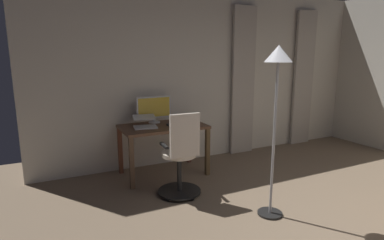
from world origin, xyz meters
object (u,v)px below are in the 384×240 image
at_px(computer_monitor, 154,108).
at_px(computer_mouse, 185,118).
at_px(floor_lamp, 277,80).
at_px(computer_keyboard, 181,124).
at_px(desk, 163,132).
at_px(office_chair, 181,158).
at_px(laptop, 145,123).

relative_size(computer_monitor, computer_mouse, 5.42).
xyz_separation_m(computer_mouse, floor_lamp, (-0.14, 2.00, 0.75)).
bearing_deg(computer_mouse, computer_monitor, 5.37).
bearing_deg(computer_monitor, computer_mouse, -174.63).
distance_m(computer_keyboard, floor_lamp, 1.83).
height_order(desk, office_chair, office_chair).
relative_size(laptop, floor_lamp, 0.21).
bearing_deg(laptop, floor_lamp, 127.28).
bearing_deg(desk, office_chair, 84.68).
xyz_separation_m(desk, computer_monitor, (0.05, -0.24, 0.33)).
height_order(laptop, floor_lamp, floor_lamp).
relative_size(computer_keyboard, laptop, 1.07).
distance_m(desk, office_chair, 0.84).
xyz_separation_m(office_chair, computer_monitor, (-0.03, -1.07, 0.47)).
relative_size(desk, office_chair, 1.12).
xyz_separation_m(desk, laptop, (0.27, -0.01, 0.16)).
distance_m(office_chair, computer_mouse, 1.29).
distance_m(laptop, floor_lamp, 2.07).
distance_m(laptop, computer_mouse, 0.83).
height_order(office_chair, computer_keyboard, office_chair).
height_order(computer_keyboard, laptop, laptop).
bearing_deg(office_chair, computer_mouse, 65.62).
bearing_deg(office_chair, desk, 87.51).
height_order(desk, computer_keyboard, computer_keyboard).
xyz_separation_m(computer_monitor, floor_lamp, (-0.68, 1.95, 0.55)).
bearing_deg(laptop, computer_keyboard, 179.94).
relative_size(computer_keyboard, floor_lamp, 0.22).
bearing_deg(computer_keyboard, laptop, -9.42).
bearing_deg(desk, computer_mouse, -149.33).
relative_size(office_chair, floor_lamp, 0.58).
relative_size(office_chair, computer_monitor, 2.03).
bearing_deg(office_chair, laptop, 106.20).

